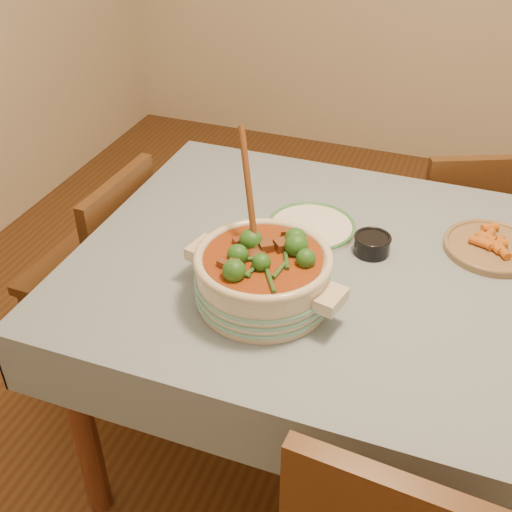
{
  "coord_description": "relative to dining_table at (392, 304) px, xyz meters",
  "views": [
    {
      "loc": [
        0.12,
        -1.35,
        1.75
      ],
      "look_at": [
        -0.31,
        -0.19,
        0.87
      ],
      "focal_mm": 45.0,
      "sensor_mm": 36.0,
      "label": 1
    }
  ],
  "objects": [
    {
      "name": "floor",
      "position": [
        0.0,
        0.0,
        -0.66
      ],
      "size": [
        4.5,
        4.5,
        0.0
      ],
      "primitive_type": "plane",
      "color": "#4F2C16",
      "rests_on": "ground"
    },
    {
      "name": "dining_table",
      "position": [
        0.0,
        0.0,
        0.0
      ],
      "size": [
        1.68,
        1.08,
        0.76
      ],
      "color": "brown",
      "rests_on": "floor"
    },
    {
      "name": "stew_casserole",
      "position": [
        -0.29,
        -0.21,
        0.17
      ],
      "size": [
        0.42,
        0.38,
        0.39
      ],
      "rotation": [
        0.0,
        0.0,
        -0.23
      ],
      "color": "beige",
      "rests_on": "dining_table"
    },
    {
      "name": "white_plate",
      "position": [
        -0.27,
        0.13,
        0.1
      ],
      "size": [
        0.29,
        0.29,
        0.02
      ],
      "rotation": [
        0.0,
        0.0,
        0.2
      ],
      "color": "white",
      "rests_on": "dining_table"
    },
    {
      "name": "condiment_bowl",
      "position": [
        -0.08,
        0.08,
        0.12
      ],
      "size": [
        0.12,
        0.12,
        0.05
      ],
      "rotation": [
        0.0,
        0.0,
        -0.37
      ],
      "color": "black",
      "rests_on": "dining_table"
    },
    {
      "name": "fried_plate",
      "position": [
        0.22,
        0.2,
        0.11
      ],
      "size": [
        0.3,
        0.3,
        0.04
      ],
      "rotation": [
        0.0,
        0.0,
        0.24
      ],
      "color": "#8E774E",
      "rests_on": "dining_table"
    },
    {
      "name": "chair_far",
      "position": [
        0.13,
        0.77,
        -0.21
      ],
      "size": [
        0.49,
        0.49,
        0.8
      ],
      "rotation": [
        0.0,
        0.0,
        3.56
      ],
      "color": "brown",
      "rests_on": "floor"
    },
    {
      "name": "chair_left",
      "position": [
        -0.98,
        0.12,
        -0.21
      ],
      "size": [
        0.39,
        0.39,
        0.81
      ],
      "rotation": [
        0.0,
        0.0,
        -1.61
      ],
      "color": "brown",
      "rests_on": "floor"
    }
  ]
}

